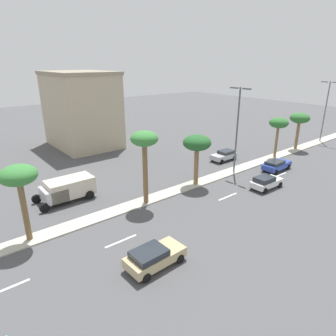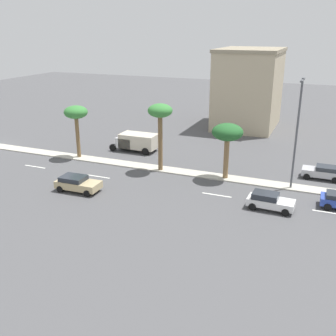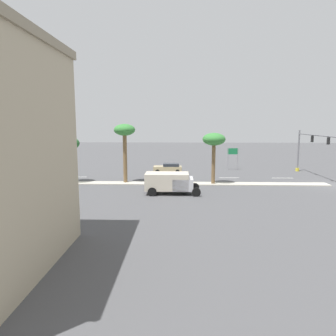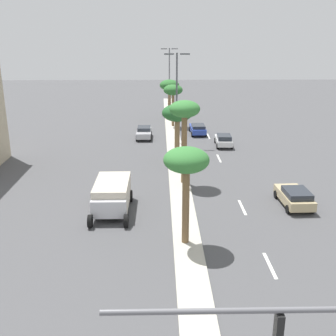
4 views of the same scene
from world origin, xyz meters
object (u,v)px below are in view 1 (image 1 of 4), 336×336
object	(u,v)px
commercial_building	(82,110)
sedan_blue_outboard	(276,165)
palm_tree_rear	(279,124)
palm_tree_mid	(197,144)
palm_tree_leading	(300,119)
palm_tree_right	(19,178)
sedan_white_mid	(266,182)
street_lamp_left	(326,107)
palm_tree_near	(144,143)
sedan_silver_front	(224,155)
box_truck	(66,189)
sedan_tan_right	(154,256)
street_lamp_near	(237,124)

from	to	relation	value
commercial_building	sedan_blue_outboard	xyz separation A→B (m)	(27.04, 14.12, -5.22)
palm_tree_rear	palm_tree_mid	bearing A→B (deg)	-90.32
palm_tree_mid	palm_tree_leading	size ratio (longest dim) A/B	0.99
palm_tree_right	sedan_white_mid	xyz separation A→B (m)	(5.90, 23.34, -4.54)
sedan_blue_outboard	street_lamp_left	bearing A→B (deg)	99.65
palm_tree_right	street_lamp_left	world-z (taller)	street_lamp_left
palm_tree_near	sedan_silver_front	distance (m)	17.78
commercial_building	box_truck	size ratio (longest dim) A/B	2.13
palm_tree_mid	street_lamp_left	xyz separation A→B (m)	(-0.08, 30.57, 1.24)
sedan_tan_right	sedan_blue_outboard	xyz separation A→B (m)	(-5.32, 23.63, -0.03)
palm_tree_right	box_truck	xyz separation A→B (m)	(-5.13, 5.03, -4.05)
palm_tree_leading	street_lamp_left	bearing A→B (deg)	88.75
sedan_blue_outboard	sedan_silver_front	size ratio (longest dim) A/B	1.14
street_lamp_near	box_truck	size ratio (longest dim) A/B	1.80
palm_tree_mid	palm_tree_leading	world-z (taller)	palm_tree_leading
palm_tree_rear	sedan_white_mid	distance (m)	12.80
palm_tree_near	palm_tree_mid	xyz separation A→B (m)	(-0.30, 7.16, -1.40)
commercial_building	street_lamp_left	distance (m)	40.93
commercial_building	palm_tree_leading	world-z (taller)	commercial_building
palm_tree_mid	palm_tree_rear	xyz separation A→B (m)	(0.09, 16.01, 0.22)
palm_tree_mid	palm_tree_rear	world-z (taller)	palm_tree_rear
sedan_blue_outboard	palm_tree_rear	bearing A→B (deg)	123.73
street_lamp_near	sedan_blue_outboard	bearing A→B (deg)	58.24
sedan_silver_front	sedan_white_mid	world-z (taller)	sedan_white_mid
palm_tree_right	palm_tree_mid	bearing A→B (deg)	89.29
street_lamp_near	street_lamp_left	xyz separation A→B (m)	(-0.28, 24.02, -0.16)
palm_tree_right	box_truck	world-z (taller)	palm_tree_right
palm_tree_rear	street_lamp_left	world-z (taller)	street_lamp_left
street_lamp_left	box_truck	distance (m)	44.16
commercial_building	street_lamp_near	size ratio (longest dim) A/B	1.19
sedan_tan_right	sedan_silver_front	distance (m)	24.78
box_truck	sedan_tan_right	bearing A→B (deg)	3.08
sedan_tan_right	sedan_white_mid	xyz separation A→B (m)	(-2.83, 17.56, -0.01)
sedan_white_mid	box_truck	xyz separation A→B (m)	(-11.03, -18.31, 0.49)
palm_tree_near	sedan_tan_right	world-z (taller)	palm_tree_near
street_lamp_near	sedan_blue_outboard	size ratio (longest dim) A/B	2.38
commercial_building	street_lamp_near	world-z (taller)	commercial_building
box_truck	palm_tree_rear	bearing A→B (deg)	79.37
palm_tree_mid	street_lamp_left	world-z (taller)	street_lamp_left
commercial_building	palm_tree_rear	xyz separation A→B (m)	(23.95, 18.76, -0.96)
commercial_building	palm_tree_rear	bearing A→B (deg)	38.07
palm_tree_mid	street_lamp_near	size ratio (longest dim) A/B	0.55
palm_tree_rear	palm_tree_leading	xyz separation A→B (m)	(-0.35, 6.51, -0.13)
palm_tree_right	palm_tree_mid	size ratio (longest dim) A/B	1.08
sedan_blue_outboard	sedan_white_mid	size ratio (longest dim) A/B	1.10
street_lamp_near	sedan_white_mid	size ratio (longest dim) A/B	2.62
palm_tree_near	sedan_silver_front	bearing A→B (deg)	103.91
palm_tree_mid	sedan_tan_right	world-z (taller)	palm_tree_mid
commercial_building	palm_tree_leading	distance (m)	34.59
street_lamp_left	box_truck	bearing A→B (deg)	-96.90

